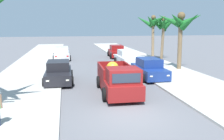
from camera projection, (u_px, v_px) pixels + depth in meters
name	position (u px, v px, depth m)	size (l,w,h in m)	color
ground_plane	(131.00, 116.00, 10.84)	(160.00, 160.00, 0.00)	slate
sidewalk_left	(33.00, 71.00, 21.33)	(5.08, 60.00, 0.12)	#B2AFA8
sidewalk_right	(154.00, 66.00, 23.48)	(5.08, 60.00, 0.12)	#B2AFA8
curb_left	(46.00, 70.00, 21.55)	(0.16, 60.00, 0.10)	silver
curb_right	(143.00, 67.00, 23.27)	(0.16, 60.00, 0.10)	silver
pickup_truck	(118.00, 81.00, 14.21)	(2.33, 5.26, 1.80)	maroon
car_left_near	(149.00, 69.00, 18.48)	(2.04, 4.27, 1.54)	navy
car_right_near	(117.00, 52.00, 30.60)	(2.21, 4.34, 1.54)	maroon
car_left_mid	(59.00, 73.00, 17.09)	(2.06, 4.27, 1.54)	black
car_right_mid	(127.00, 58.00, 24.73)	(2.11, 4.30, 1.54)	silver
car_left_far	(62.00, 54.00, 28.56)	(2.08, 4.28, 1.54)	silver
palm_tree_right_fore	(163.00, 24.00, 27.73)	(3.44, 3.23, 5.14)	#846B4C
palm_tree_left_mid	(153.00, 23.00, 27.93)	(3.52, 3.91, 5.29)	#846B4C
palm_tree_right_mid	(181.00, 23.00, 21.20)	(3.93, 3.77, 5.22)	brown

